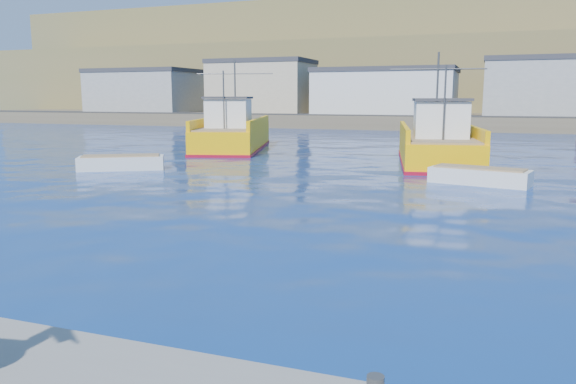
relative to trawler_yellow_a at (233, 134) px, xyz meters
The scene contains 7 objects.
ground 32.24m from the trawler_yellow_a, 63.57° to the right, with size 260.00×260.00×0.00m, color navy.
dock_bollards 35.55m from the trawler_yellow_a, 65.15° to the right, with size 36.20×0.20×0.30m.
far_shore 81.99m from the trawler_yellow_a, 79.88° to the left, with size 200.00×81.00×24.00m.
trawler_yellow_a is the anchor object (origin of this frame).
trawler_yellow_b 15.78m from the trawler_yellow_a, 14.76° to the right, with size 6.21×12.47×6.59m.
skiff_left 13.01m from the trawler_yellow_a, 91.52° to the right, with size 4.59×3.62×0.96m.
skiff_mid 21.40m from the trawler_yellow_a, 33.26° to the right, with size 4.51×2.42×0.93m.
Camera 1 is at (4.08, -9.14, 3.83)m, focal length 35.00 mm.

